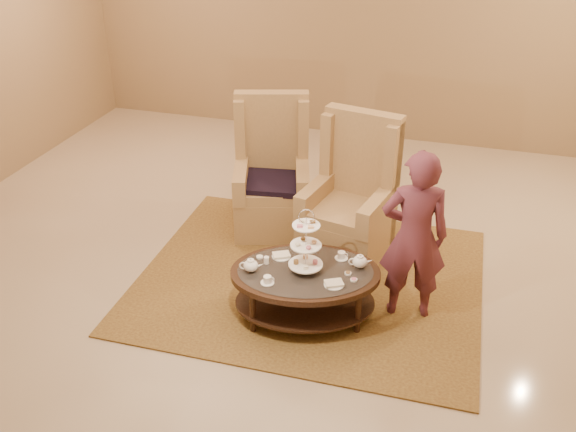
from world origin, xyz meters
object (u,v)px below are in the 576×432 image
(armchair_right, at_px, (351,209))
(person, at_px, (414,237))
(tea_table, at_px, (305,279))
(armchair_left, at_px, (272,184))

(armchair_right, height_order, person, person)
(tea_table, height_order, armchair_left, armchair_left)
(tea_table, xyz_separation_m, person, (0.84, 0.30, 0.38))
(tea_table, relative_size, armchair_left, 1.03)
(armchair_right, bearing_deg, person, -39.42)
(armchair_left, relative_size, person, 0.92)
(armchair_left, bearing_deg, tea_table, -79.00)
(armchair_left, height_order, armchair_right, armchair_right)
(armchair_right, bearing_deg, tea_table, -85.36)
(armchair_left, bearing_deg, armchair_right, -34.02)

